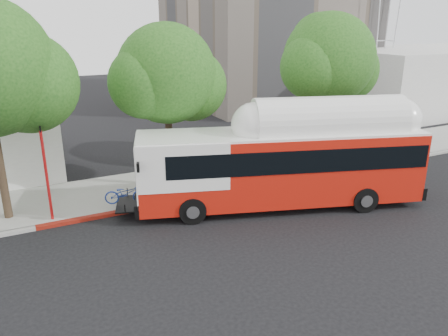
% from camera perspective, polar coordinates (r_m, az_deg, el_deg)
% --- Properties ---
extents(ground, '(120.00, 120.00, 0.00)m').
position_cam_1_polar(ground, '(19.27, 2.06, -7.96)').
color(ground, black).
rests_on(ground, ground).
extents(sidewalk, '(60.00, 5.00, 0.15)m').
position_cam_1_polar(sidewalk, '(24.67, -5.12, -1.67)').
color(sidewalk, gray).
rests_on(sidewalk, ground).
extents(curb_strip, '(60.00, 0.30, 0.15)m').
position_cam_1_polar(curb_strip, '(22.42, -2.68, -3.76)').
color(curb_strip, gray).
rests_on(curb_strip, ground).
extents(red_curb_segment, '(10.00, 0.32, 0.16)m').
position_cam_1_polar(red_curb_segment, '(21.50, -10.04, -5.06)').
color(red_curb_segment, maroon).
rests_on(red_curb_segment, ground).
extents(street_tree_mid, '(5.75, 5.00, 8.62)m').
position_cam_1_polar(street_tree_mid, '(22.67, -6.56, 11.68)').
color(street_tree_mid, '#2D2116').
rests_on(street_tree_mid, ground).
extents(street_tree_right, '(6.21, 5.40, 9.18)m').
position_cam_1_polar(street_tree_right, '(27.53, 14.13, 13.22)').
color(street_tree_right, '#2D2116').
rests_on(street_tree_right, ground).
extents(horizon_block, '(20.00, 12.00, 6.00)m').
position_cam_1_polar(horizon_block, '(49.62, 24.81, 10.56)').
color(horizon_block, silver).
rests_on(horizon_block, ground).
extents(transit_bus, '(14.54, 6.81, 4.27)m').
position_cam_1_polar(transit_bus, '(21.06, 7.64, 0.15)').
color(transit_bus, red).
rests_on(transit_bus, ground).
extents(signal_pole, '(0.13, 0.42, 4.47)m').
position_cam_1_polar(signal_pole, '(20.51, -22.18, -0.75)').
color(signal_pole, red).
rests_on(signal_pole, ground).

